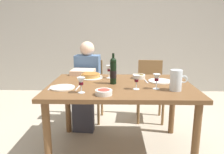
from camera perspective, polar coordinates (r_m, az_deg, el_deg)
ground_plane at (r=2.57m, az=2.14°, el=-18.60°), size 8.00×8.00×0.00m
back_wall at (r=4.56m, az=1.83°, el=13.63°), size 8.00×0.10×2.80m
dining_table at (r=2.29m, az=2.28°, el=-4.22°), size 1.50×1.00×0.76m
wine_bottle at (r=2.26m, az=0.33°, el=1.64°), size 0.07×0.07×0.32m
water_pitcher at (r=2.12m, az=16.57°, el=-1.14°), size 0.17×0.11×0.20m
baked_tart at (r=2.57m, az=-5.66°, el=0.40°), size 0.29×0.29×0.06m
salad_bowl at (r=1.92m, az=-2.20°, el=-3.93°), size 0.15×0.15×0.05m
olive_bowl at (r=2.55m, az=7.12°, el=0.27°), size 0.15×0.15×0.06m
wine_glass_left_diner at (r=2.12m, az=11.73°, el=-0.31°), size 0.07×0.07×0.15m
wine_glass_right_diner at (r=1.97m, az=-8.19°, el=-1.30°), size 0.07×0.07×0.15m
wine_glass_centre at (r=2.53m, az=-0.77°, el=2.15°), size 0.07×0.07×0.15m
wine_glass_spare at (r=2.08m, az=6.50°, el=-0.59°), size 0.07×0.07×0.14m
dinner_plate_left_setting at (r=2.18m, az=-12.96°, el=-2.74°), size 0.24×0.24×0.01m
dinner_plate_right_setting at (r=2.44m, az=12.54°, el=-1.05°), size 0.25×0.25×0.01m
fork_left_setting at (r=2.22m, az=-16.06°, el=-2.77°), size 0.02×0.16×0.00m
knife_left_setting at (r=2.15m, az=-9.08°, el=-2.89°), size 0.02×0.18×0.00m
knife_right_setting at (r=2.48m, az=15.94°, el=-1.13°), size 0.02×0.18×0.00m
spoon_right_setting at (r=2.42m, az=9.05°, el=-1.13°), size 0.03×0.16×0.00m
chair_left at (r=3.23m, az=-5.94°, el=-2.35°), size 0.43×0.43×0.87m
diner_left at (r=2.97m, az=-6.84°, el=-1.32°), size 0.36×0.52×1.16m
chair_right at (r=3.25m, az=10.04°, el=-2.36°), size 0.43×0.43×0.87m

